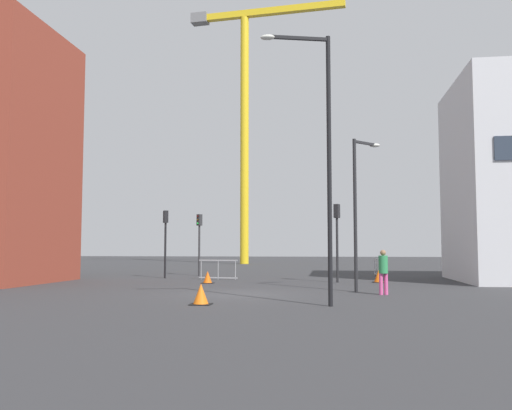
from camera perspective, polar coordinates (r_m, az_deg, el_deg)
The scene contains 13 objects.
ground at distance 21.09m, azimuth -1.98°, elevation -9.19°, with size 160.00×160.00×0.00m, color #333335.
construction_crane at distance 60.10m, azimuth -0.90°, elevation 11.00°, with size 16.86×2.82×27.50m.
streetlamp_tall at distance 17.11m, azimuth 6.73°, elevation 6.16°, with size 2.13×0.69×8.33m.
streetlamp_short at distance 22.72m, azimuth 10.52°, elevation 0.48°, with size 1.18×1.09×6.16m.
traffic_light_crosswalk at distance 34.27m, azimuth -5.88°, elevation -3.02°, with size 0.34×0.39×3.79m.
traffic_light_island at distance 32.05m, azimuth -9.34°, elevation -2.82°, with size 0.35×0.39×3.86m.
traffic_light_near at distance 28.17m, azimuth 8.37°, elevation -2.53°, with size 0.34×0.39×3.94m.
pedestrian_walking at distance 21.28m, azimuth 13.01°, elevation -6.42°, with size 0.34×0.34×1.67m.
safety_barrier_mid_span at distance 30.36m, azimuth -3.93°, elevation -6.63°, with size 2.19×0.34×1.08m.
safety_barrier_left_run at distance 34.41m, azimuth 12.37°, elevation -6.27°, with size 0.14×2.43×1.08m.
traffic_cone_by_barrier at distance 27.29m, azimuth -5.02°, elevation -7.49°, with size 0.59×0.59×0.60m.
traffic_cone_striped at distance 28.47m, azimuth 12.55°, elevation -7.25°, with size 0.61×0.61×0.62m.
traffic_cone_orange at distance 17.35m, azimuth -5.72°, elevation -9.22°, with size 0.64×0.64×0.65m.
Camera 1 is at (3.56, -20.71, 1.79)m, focal length 38.72 mm.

